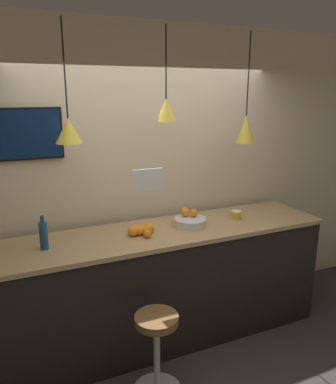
# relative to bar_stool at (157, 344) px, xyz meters

# --- Properties ---
(ground_plane) EXTENTS (14.00, 14.00, 0.00)m
(ground_plane) POSITION_rel_bar_stool_xyz_m (0.37, -0.04, -0.44)
(ground_plane) COLOR #33302D
(back_wall) EXTENTS (8.00, 0.06, 2.90)m
(back_wall) POSITION_rel_bar_stool_xyz_m (0.37, 1.10, 1.01)
(back_wall) COLOR beige
(back_wall) RESTS_ON ground_plane
(service_counter) EXTENTS (2.98, 0.72, 1.09)m
(service_counter) POSITION_rel_bar_stool_xyz_m (0.37, 0.63, 0.10)
(service_counter) COLOR black
(service_counter) RESTS_ON ground_plane
(bar_stool) EXTENTS (0.39, 0.39, 0.68)m
(bar_stool) POSITION_rel_bar_stool_xyz_m (0.00, 0.00, 0.00)
(bar_stool) COLOR #B7B7BC
(bar_stool) RESTS_ON ground_plane
(fruit_bowl) EXTENTS (0.29, 0.29, 0.15)m
(fruit_bowl) POSITION_rel_bar_stool_xyz_m (0.59, 0.64, 0.70)
(fruit_bowl) COLOR beige
(fruit_bowl) RESTS_ON service_counter
(orange_pile) EXTENTS (0.25, 0.21, 0.09)m
(orange_pile) POSITION_rel_bar_stool_xyz_m (0.11, 0.62, 0.69)
(orange_pile) COLOR orange
(orange_pile) RESTS_ON service_counter
(juice_bottle) EXTENTS (0.06, 0.06, 0.27)m
(juice_bottle) POSITION_rel_bar_stool_xyz_m (-0.69, 0.63, 0.76)
(juice_bottle) COLOR navy
(juice_bottle) RESTS_ON service_counter
(spread_jar) EXTENTS (0.10, 0.10, 0.08)m
(spread_jar) POSITION_rel_bar_stool_xyz_m (1.09, 0.63, 0.69)
(spread_jar) COLOR gold
(spread_jar) RESTS_ON service_counter
(pendant_lamp_left) EXTENTS (0.21, 0.21, 0.90)m
(pendant_lamp_left) POSITION_rel_bar_stool_xyz_m (-0.44, 0.67, 1.56)
(pendant_lamp_left) COLOR black
(pendant_lamp_middle) EXTENTS (0.17, 0.17, 0.76)m
(pendant_lamp_middle) POSITION_rel_bar_stool_xyz_m (0.37, 0.67, 1.70)
(pendant_lamp_middle) COLOR black
(pendant_lamp_right) EXTENTS (0.17, 0.17, 0.99)m
(pendant_lamp_right) POSITION_rel_bar_stool_xyz_m (1.18, 0.67, 1.51)
(pendant_lamp_right) COLOR black
(mounted_tv) EXTENTS (0.76, 0.04, 0.43)m
(mounted_tv) POSITION_rel_bar_stool_xyz_m (-0.81, 1.04, 1.51)
(mounted_tv) COLOR black
(hanging_menu_board) EXTENTS (0.24, 0.01, 0.17)m
(hanging_menu_board) POSITION_rel_bar_stool_xyz_m (0.08, 0.35, 1.19)
(hanging_menu_board) COLOR white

